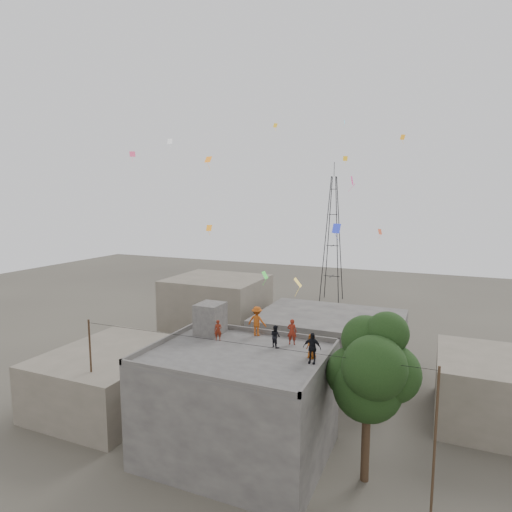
{
  "coord_description": "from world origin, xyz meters",
  "views": [
    {
      "loc": [
        10.19,
        -20.98,
        14.79
      ],
      "look_at": [
        0.39,
        1.76,
        11.49
      ],
      "focal_mm": 30.0,
      "sensor_mm": 36.0,
      "label": 1
    }
  ],
  "objects_px": {
    "person_red_adult": "(292,332)",
    "person_dark_adult": "(312,348)",
    "stair_head_box": "(210,319)",
    "tree": "(372,370)",
    "transmission_tower": "(333,239)"
  },
  "relations": [
    {
      "from": "transmission_tower",
      "to": "person_red_adult",
      "type": "distance_m",
      "value": 37.9
    },
    {
      "from": "tree",
      "to": "transmission_tower",
      "type": "bearing_deg",
      "value": 106.09
    },
    {
      "from": "person_dark_adult",
      "to": "transmission_tower",
      "type": "bearing_deg",
      "value": 101.03
    },
    {
      "from": "stair_head_box",
      "to": "tree",
      "type": "xyz_separation_m",
      "value": [
        10.57,
        -2.0,
        -1.0
      ]
    },
    {
      "from": "stair_head_box",
      "to": "person_dark_adult",
      "type": "xyz_separation_m",
      "value": [
        7.48,
        -2.31,
        -0.16
      ]
    },
    {
      "from": "transmission_tower",
      "to": "person_dark_adult",
      "type": "bearing_deg",
      "value": -78.23
    },
    {
      "from": "stair_head_box",
      "to": "person_dark_adult",
      "type": "distance_m",
      "value": 7.83
    },
    {
      "from": "stair_head_box",
      "to": "person_dark_adult",
      "type": "relative_size",
      "value": 1.19
    },
    {
      "from": "stair_head_box",
      "to": "person_red_adult",
      "type": "height_order",
      "value": "stair_head_box"
    },
    {
      "from": "tree",
      "to": "person_dark_adult",
      "type": "relative_size",
      "value": 5.43
    },
    {
      "from": "person_red_adult",
      "to": "person_dark_adult",
      "type": "height_order",
      "value": "person_dark_adult"
    },
    {
      "from": "tree",
      "to": "person_dark_adult",
      "type": "height_order",
      "value": "tree"
    },
    {
      "from": "tree",
      "to": "person_dark_adult",
      "type": "bearing_deg",
      "value": -174.3
    },
    {
      "from": "person_red_adult",
      "to": "person_dark_adult",
      "type": "xyz_separation_m",
      "value": [
        1.93,
        -2.41,
        0.05
      ]
    },
    {
      "from": "transmission_tower",
      "to": "person_dark_adult",
      "type": "xyz_separation_m",
      "value": [
        8.28,
        -39.71,
        -2.13
      ]
    }
  ]
}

